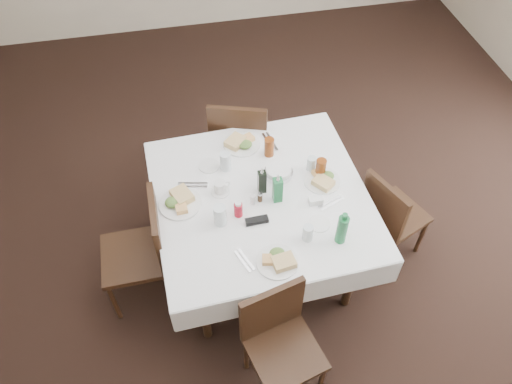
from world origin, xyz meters
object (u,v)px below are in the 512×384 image
coffee_mug (220,188)px  chair_south (279,336)px  bread_basket (278,172)px  dining_table (261,203)px  water_w (220,215)px  water_s (308,233)px  oil_cruet_dark (262,181)px  ketchup_bottle (238,209)px  chair_west (145,247)px  green_bottle (342,229)px  water_e (311,164)px  chair_north (240,139)px  chair_east (389,214)px  oil_cruet_green (278,189)px  water_n (226,161)px

coffee_mug → chair_south: bearing=-79.0°
chair_south → bread_basket: (0.23, 1.01, 0.31)m
dining_table → water_w: bearing=-151.1°
water_s → oil_cruet_dark: oil_cruet_dark is taller
dining_table → ketchup_bottle: size_ratio=12.10×
chair_west → water_s: 1.10m
green_bottle → water_s: bearing=165.6°
water_e → chair_south: bearing=-114.4°
chair_south → water_e: 1.16m
chair_north → water_s: bearing=-80.4°
chair_east → oil_cruet_green: 0.91m
chair_west → water_e: 1.25m
chair_west → water_s: bearing=-17.4°
chair_west → water_n: (0.62, 0.37, 0.31)m
chair_east → water_w: (-1.21, -0.06, 0.37)m
chair_north → chair_west: size_ratio=1.03×
chair_south → chair_west: bearing=133.4°
water_n → water_w: size_ratio=0.95×
water_n → ketchup_bottle: bearing=-88.4°
chair_west → oil_cruet_green: 0.96m
water_n → ketchup_bottle: size_ratio=1.18×
dining_table → water_n: size_ratio=10.29×
dining_table → ketchup_bottle: (-0.17, -0.12, 0.13)m
water_n → chair_west: bearing=-149.0°
bread_basket → ketchup_bottle: 0.44m
green_bottle → chair_east: bearing=33.0°
oil_cruet_dark → ketchup_bottle: size_ratio=1.82×
chair_west → ketchup_bottle: (0.63, -0.05, 0.30)m
water_s → coffee_mug: (-0.46, 0.48, -0.02)m
chair_east → water_w: 1.26m
chair_north → chair_south: bearing=-92.6°
ketchup_bottle → water_e: bearing=27.2°
dining_table → chair_south: bearing=-94.9°
dining_table → coffee_mug: bearing=160.7°
chair_north → oil_cruet_dark: 0.82m
water_n → chair_east: bearing=-20.1°
chair_south → water_w: (-0.22, 0.69, 0.35)m
chair_north → water_n: (-0.19, -0.51, 0.30)m
bread_basket → oil_cruet_dark: 0.19m
water_w → bread_basket: (0.45, 0.32, -0.04)m
water_s → oil_cruet_green: oil_cruet_green is taller
chair_south → oil_cruet_dark: oil_cruet_dark is taller
chair_south → bread_basket: size_ratio=4.38×
water_n → oil_cruet_green: bearing=-50.7°
oil_cruet_green → water_e: bearing=36.3°
water_e → chair_east: bearing=-27.1°
chair_west → coffee_mug: 0.64m
water_n → chair_south: bearing=-84.4°
oil_cruet_green → ketchup_bottle: bearing=-164.6°
chair_north → oil_cruet_dark: size_ratio=4.27×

